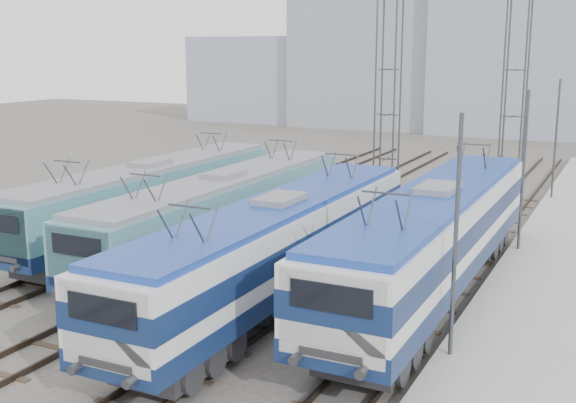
{
  "coord_description": "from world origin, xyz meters",
  "views": [
    {
      "loc": [
        12.78,
        -16.83,
        8.63
      ],
      "look_at": [
        1.13,
        7.0,
        2.99
      ],
      "focal_mm": 45.0,
      "sensor_mm": 36.0,
      "label": 1
    }
  ],
  "objects_px": {
    "mast_front": "(455,243)",
    "catenary_tower_east": "(515,86)",
    "mast_rear": "(556,142)",
    "locomotive_far_left": "(149,196)",
    "mast_mid": "(523,175)",
    "locomotive_center_right": "(277,243)",
    "catenary_tower_west": "(388,85)",
    "locomotive_far_right": "(434,233)",
    "locomotive_center_left": "(222,210)"
  },
  "relations": [
    {
      "from": "mast_rear",
      "to": "locomotive_far_left",
      "type": "bearing_deg",
      "value": -131.87
    },
    {
      "from": "mast_rear",
      "to": "mast_front",
      "type": "bearing_deg",
      "value": -90.0
    },
    {
      "from": "locomotive_center_right",
      "to": "mast_mid",
      "type": "relative_size",
      "value": 2.55
    },
    {
      "from": "locomotive_far_left",
      "to": "locomotive_far_right",
      "type": "xyz_separation_m",
      "value": [
        13.5,
        -1.86,
        0.24
      ]
    },
    {
      "from": "locomotive_center_right",
      "to": "catenary_tower_west",
      "type": "relative_size",
      "value": 1.49
    },
    {
      "from": "locomotive_center_right",
      "to": "locomotive_far_right",
      "type": "relative_size",
      "value": 0.95
    },
    {
      "from": "locomotive_center_left",
      "to": "mast_rear",
      "type": "height_order",
      "value": "mast_rear"
    },
    {
      "from": "locomotive_far_left",
      "to": "locomotive_center_right",
      "type": "xyz_separation_m",
      "value": [
        9.0,
        -4.96,
        0.12
      ]
    },
    {
      "from": "mast_mid",
      "to": "mast_rear",
      "type": "distance_m",
      "value": 12.0
    },
    {
      "from": "catenary_tower_east",
      "to": "mast_mid",
      "type": "distance_m",
      "value": 10.69
    },
    {
      "from": "catenary_tower_east",
      "to": "mast_front",
      "type": "xyz_separation_m",
      "value": [
        2.1,
        -22.0,
        -3.14
      ]
    },
    {
      "from": "locomotive_center_right",
      "to": "catenary_tower_west",
      "type": "bearing_deg",
      "value": 97.09
    },
    {
      "from": "catenary_tower_east",
      "to": "mast_mid",
      "type": "bearing_deg",
      "value": -78.14
    },
    {
      "from": "locomotive_center_right",
      "to": "mast_mid",
      "type": "distance_m",
      "value": 11.98
    },
    {
      "from": "locomotive_far_left",
      "to": "catenary_tower_east",
      "type": "distance_m",
      "value": 20.6
    },
    {
      "from": "locomotive_center_right",
      "to": "mast_rear",
      "type": "distance_m",
      "value": 23.02
    },
    {
      "from": "catenary_tower_east",
      "to": "mast_rear",
      "type": "relative_size",
      "value": 1.71
    },
    {
      "from": "locomotive_far_left",
      "to": "mast_mid",
      "type": "relative_size",
      "value": 2.47
    },
    {
      "from": "locomotive_center_right",
      "to": "mast_mid",
      "type": "xyz_separation_m",
      "value": [
        6.35,
        10.09,
        1.22
      ]
    },
    {
      "from": "locomotive_center_right",
      "to": "mast_front",
      "type": "relative_size",
      "value": 2.55
    },
    {
      "from": "mast_front",
      "to": "locomotive_center_left",
      "type": "bearing_deg",
      "value": 152.07
    },
    {
      "from": "mast_front",
      "to": "catenary_tower_east",
      "type": "bearing_deg",
      "value": 95.45
    },
    {
      "from": "locomotive_far_left",
      "to": "mast_mid",
      "type": "xyz_separation_m",
      "value": [
        15.35,
        5.13,
        1.34
      ]
    },
    {
      "from": "locomotive_far_right",
      "to": "catenary_tower_west",
      "type": "xyz_separation_m",
      "value": [
        -6.75,
        14.99,
        4.24
      ]
    },
    {
      "from": "catenary_tower_east",
      "to": "mast_mid",
      "type": "xyz_separation_m",
      "value": [
        2.1,
        -10.0,
        -3.14
      ]
    },
    {
      "from": "locomotive_center_left",
      "to": "catenary_tower_east",
      "type": "bearing_deg",
      "value": 61.7
    },
    {
      "from": "locomotive_center_left",
      "to": "catenary_tower_east",
      "type": "distance_m",
      "value": 18.99
    },
    {
      "from": "locomotive_center_left",
      "to": "locomotive_center_right",
      "type": "bearing_deg",
      "value": -40.5
    },
    {
      "from": "locomotive_far_right",
      "to": "mast_front",
      "type": "bearing_deg",
      "value": -69.75
    },
    {
      "from": "catenary_tower_east",
      "to": "mast_front",
      "type": "height_order",
      "value": "catenary_tower_east"
    },
    {
      "from": "mast_front",
      "to": "mast_rear",
      "type": "relative_size",
      "value": 1.0
    },
    {
      "from": "locomotive_center_right",
      "to": "mast_front",
      "type": "distance_m",
      "value": 6.74
    },
    {
      "from": "locomotive_far_left",
      "to": "catenary_tower_west",
      "type": "xyz_separation_m",
      "value": [
        6.75,
        13.13,
        4.48
      ]
    },
    {
      "from": "mast_mid",
      "to": "locomotive_far_right",
      "type": "bearing_deg",
      "value": -104.83
    },
    {
      "from": "locomotive_center_left",
      "to": "mast_front",
      "type": "height_order",
      "value": "mast_front"
    },
    {
      "from": "mast_front",
      "to": "mast_rear",
      "type": "height_order",
      "value": "same"
    },
    {
      "from": "locomotive_far_right",
      "to": "catenary_tower_east",
      "type": "distance_m",
      "value": 17.51
    },
    {
      "from": "locomotive_center_left",
      "to": "mast_mid",
      "type": "bearing_deg",
      "value": 29.93
    },
    {
      "from": "locomotive_center_right",
      "to": "catenary_tower_east",
      "type": "xyz_separation_m",
      "value": [
        4.25,
        20.09,
        4.36
      ]
    },
    {
      "from": "locomotive_center_right",
      "to": "mast_front",
      "type": "height_order",
      "value": "mast_front"
    },
    {
      "from": "locomotive_center_left",
      "to": "mast_front",
      "type": "xyz_separation_m",
      "value": [
        10.85,
        -5.75,
        1.34
      ]
    },
    {
      "from": "locomotive_center_right",
      "to": "catenary_tower_east",
      "type": "distance_m",
      "value": 20.99
    },
    {
      "from": "mast_mid",
      "to": "locomotive_far_left",
      "type": "bearing_deg",
      "value": -161.53
    },
    {
      "from": "locomotive_far_left",
      "to": "mast_front",
      "type": "relative_size",
      "value": 2.47
    },
    {
      "from": "mast_mid",
      "to": "locomotive_center_right",
      "type": "bearing_deg",
      "value": -122.18
    },
    {
      "from": "catenary_tower_west",
      "to": "mast_rear",
      "type": "xyz_separation_m",
      "value": [
        8.6,
        4.0,
        -3.14
      ]
    },
    {
      "from": "locomotive_far_left",
      "to": "catenary_tower_west",
      "type": "distance_m",
      "value": 15.43
    },
    {
      "from": "catenary_tower_west",
      "to": "catenary_tower_east",
      "type": "xyz_separation_m",
      "value": [
        6.5,
        2.0,
        0.0
      ]
    },
    {
      "from": "locomotive_far_left",
      "to": "locomotive_far_right",
      "type": "distance_m",
      "value": 13.63
    },
    {
      "from": "locomotive_center_right",
      "to": "mast_mid",
      "type": "height_order",
      "value": "mast_mid"
    }
  ]
}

